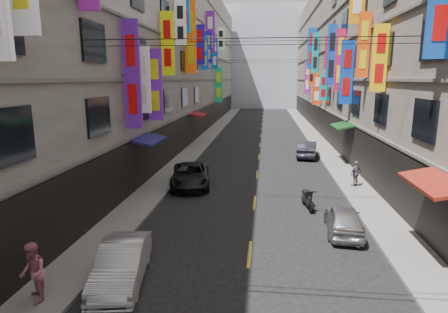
% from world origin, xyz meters
% --- Properties ---
extents(sidewalk_left, '(2.00, 90.00, 0.12)m').
position_xyz_m(sidewalk_left, '(-6.00, 42.00, 0.06)').
color(sidewalk_left, slate).
rests_on(sidewalk_left, ground).
extents(sidewalk_right, '(2.00, 90.00, 0.12)m').
position_xyz_m(sidewalk_right, '(6.00, 42.00, 0.06)').
color(sidewalk_right, slate).
rests_on(sidewalk_right, ground).
extents(building_row_left, '(10.14, 90.00, 19.00)m').
position_xyz_m(building_row_left, '(-11.99, 42.00, 9.49)').
color(building_row_left, gray).
rests_on(building_row_left, ground).
extents(building_row_right, '(10.14, 90.00, 19.00)m').
position_xyz_m(building_row_right, '(11.99, 42.00, 9.49)').
color(building_row_right, gray).
rests_on(building_row_right, ground).
extents(haze_block, '(18.00, 8.00, 22.00)m').
position_xyz_m(haze_block, '(0.00, 92.00, 11.00)').
color(haze_block, '#A5ABB8').
rests_on(haze_block, ground).
extents(shop_signage, '(14.00, 55.00, 11.83)m').
position_xyz_m(shop_signage, '(-0.20, 35.39, 9.16)').
color(shop_signage, '#1018BE').
rests_on(shop_signage, ground).
extents(street_awnings, '(13.99, 35.20, 0.41)m').
position_xyz_m(street_awnings, '(-1.26, 26.00, 3.00)').
color(street_awnings, '#16542B').
rests_on(street_awnings, ground).
extents(overhead_cables, '(14.00, 38.04, 1.24)m').
position_xyz_m(overhead_cables, '(0.00, 30.00, 8.80)').
color(overhead_cables, black).
rests_on(overhead_cables, ground).
extents(lane_markings, '(0.12, 80.20, 0.01)m').
position_xyz_m(lane_markings, '(0.00, 39.00, 0.00)').
color(lane_markings, gold).
rests_on(lane_markings, ground).
extents(scooter_far_right, '(0.60, 1.80, 1.14)m').
position_xyz_m(scooter_far_right, '(2.70, 23.37, 0.44)').
color(scooter_far_right, black).
rests_on(scooter_far_right, ground).
extents(car_left_mid, '(2.02, 4.13, 1.30)m').
position_xyz_m(car_left_mid, '(-4.00, 15.56, 0.65)').
color(car_left_mid, silver).
rests_on(car_left_mid, ground).
extents(car_left_far, '(3.03, 5.19, 1.36)m').
position_xyz_m(car_left_far, '(-4.00, 26.73, 0.68)').
color(car_left_far, black).
rests_on(car_left_far, ground).
extents(car_right_mid, '(1.70, 3.66, 1.21)m').
position_xyz_m(car_right_mid, '(3.88, 20.41, 0.61)').
color(car_right_mid, '#B3B2B7').
rests_on(car_right_mid, ground).
extents(car_right_far, '(2.09, 4.36, 1.38)m').
position_xyz_m(car_right_far, '(4.00, 36.29, 0.69)').
color(car_right_far, '#24242C').
rests_on(car_right_far, ground).
extents(pedestrian_lfar, '(1.00, 1.06, 1.79)m').
position_xyz_m(pedestrian_lfar, '(-6.03, 14.07, 1.02)').
color(pedestrian_lfar, '#CA6B85').
rests_on(pedestrian_lfar, sidewalk_left).
extents(pedestrian_rfar, '(1.03, 0.99, 1.56)m').
position_xyz_m(pedestrian_rfar, '(5.93, 27.40, 0.90)').
color(pedestrian_rfar, slate).
rests_on(pedestrian_rfar, sidewalk_right).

